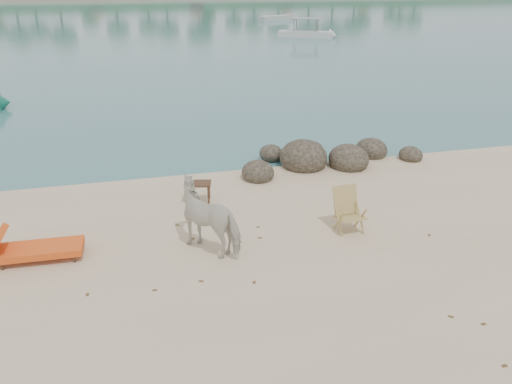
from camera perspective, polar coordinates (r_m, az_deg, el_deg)
water at (r=98.67m, az=-13.53°, el=19.61°), size 400.00×400.00×0.00m
boulders at (r=16.42m, az=7.63°, el=3.80°), size 6.28×2.80×1.14m
cow at (r=11.12m, az=-5.05°, el=-2.90°), size 1.84×1.91×1.54m
side_table at (r=13.62m, az=-6.57°, el=-0.12°), size 0.76×0.57×0.55m
lounge_chair at (r=11.78m, az=-23.51°, el=-5.72°), size 2.25×0.86×0.67m
deck_chair at (r=12.07m, az=10.71°, el=-2.32°), size 0.73×0.79×1.05m
boat_mid at (r=52.75m, az=5.76°, el=18.85°), size 6.06×4.21×3.00m
boat_far at (r=73.58m, az=2.34°, el=19.34°), size 6.27×3.96×0.73m
dead_leaves at (r=10.90m, az=4.31°, el=-8.06°), size 8.16×7.11×0.00m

